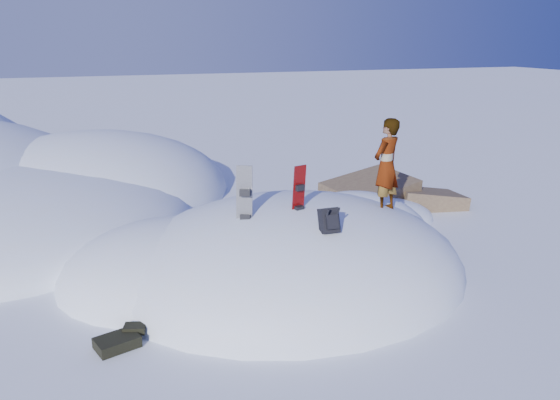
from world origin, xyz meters
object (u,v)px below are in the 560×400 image
object	(u,v)px
snowboard_dark	(245,208)
person	(386,165)
snowboard_red	(299,200)
backpack	(329,221)

from	to	relation	value
snowboard_dark	person	xyz separation A→B (m)	(2.94, 0.17, 0.50)
snowboard_red	snowboard_dark	xyz separation A→B (m)	(-1.02, 0.04, -0.04)
snowboard_red	backpack	bearing A→B (deg)	-93.02
backpack	snowboard_red	bearing A→B (deg)	102.67
snowboard_dark	backpack	bearing A→B (deg)	-13.17
snowboard_dark	backpack	size ratio (longest dim) A/B	2.98
snowboard_red	snowboard_dark	distance (m)	1.02
person	snowboard_dark	bearing A→B (deg)	-23.60
snowboard_red	snowboard_dark	world-z (taller)	snowboard_dark
snowboard_red	person	size ratio (longest dim) A/B	0.73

